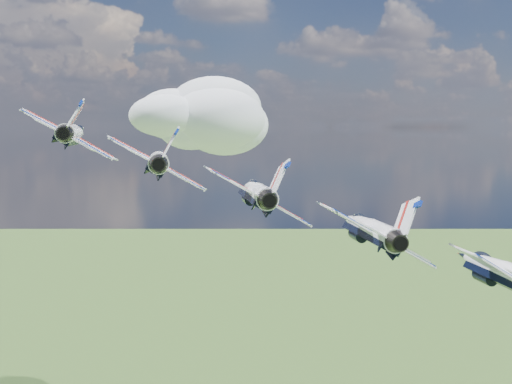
{
  "coord_description": "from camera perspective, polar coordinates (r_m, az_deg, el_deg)",
  "views": [
    {
      "loc": [
        -8.56,
        -63.22,
        157.93
      ],
      "look_at": [
        5.28,
        -0.08,
        151.4
      ],
      "focal_mm": 45.0,
      "sensor_mm": 36.0,
      "label": 1
    }
  ],
  "objects": [
    {
      "name": "cloud_far",
      "position": [
        310.5,
        -4.57,
        6.76
      ],
      "size": [
        65.32,
        51.32,
        25.66
      ],
      "primitive_type": "ellipsoid",
      "color": "white"
    },
    {
      "name": "jet_0",
      "position": [
        77.62,
        -15.94,
        5.08
      ],
      "size": [
        13.17,
        17.25,
        9.78
      ],
      "primitive_type": null,
      "rotation": [
        0.0,
        0.51,
        -0.06
      ],
      "color": "white"
    },
    {
      "name": "jet_1",
      "position": [
        70.54,
        -8.67,
        2.79
      ],
      "size": [
        13.17,
        17.25,
        9.78
      ],
      "primitive_type": null,
      "rotation": [
        0.0,
        0.51,
        -0.06
      ],
      "color": "white"
    },
    {
      "name": "jet_2",
      "position": [
        64.97,
        0.0,
        0.0
      ],
      "size": [
        13.17,
        17.25,
        9.78
      ],
      "primitive_type": null,
      "rotation": [
        0.0,
        0.51,
        -0.06
      ],
      "color": "white"
    },
    {
      "name": "jet_3",
      "position": [
        61.3,
        9.99,
        -3.21
      ],
      "size": [
        13.17,
        17.25,
        9.78
      ],
      "primitive_type": null,
      "rotation": [
        0.0,
        0.51,
        -0.06
      ],
      "color": "white"
    },
    {
      "name": "jet_4",
      "position": [
        59.9,
        20.91,
        -6.58
      ],
      "size": [
        13.17,
        17.25,
        9.78
      ],
      "primitive_type": null,
      "rotation": [
        0.0,
        0.51,
        -0.06
      ],
      "color": "silver"
    }
  ]
}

